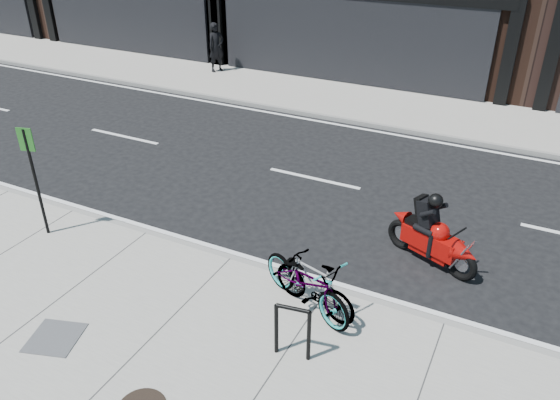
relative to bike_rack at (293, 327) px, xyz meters
The scene contains 10 objects.
ground 4.32m from the bike_rack, 119.68° to the left, with size 120.00×120.00×0.00m, color black.
sidewalk_near 2.55m from the bike_rack, 148.50° to the right, with size 60.00×6.00×0.13m, color gray.
sidewalk_far 11.66m from the bike_rack, 100.45° to the left, with size 60.00×3.50×0.13m, color gray.
bike_rack is the anchor object (origin of this frame).
bicycle_front 1.14m from the bike_rack, 103.68° to the left, with size 0.70×2.00×1.05m, color gray.
bicycle_rear 1.11m from the bike_rack, 96.85° to the left, with size 0.46×1.64×0.98m, color gray.
motorcycle 3.67m from the bike_rack, 68.98° to the left, with size 1.87×1.04×1.47m.
pedestrian 15.25m from the bike_rack, 126.44° to the left, with size 0.67×0.44×1.83m, color black.
utility_grate 3.73m from the bike_rack, 159.02° to the right, with size 0.75×0.75×0.01m, color #575659.
sign_post 6.01m from the bike_rack, behind, with size 0.30×0.10×2.27m.
Camera 1 is at (4.62, -9.13, 6.14)m, focal length 35.00 mm.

